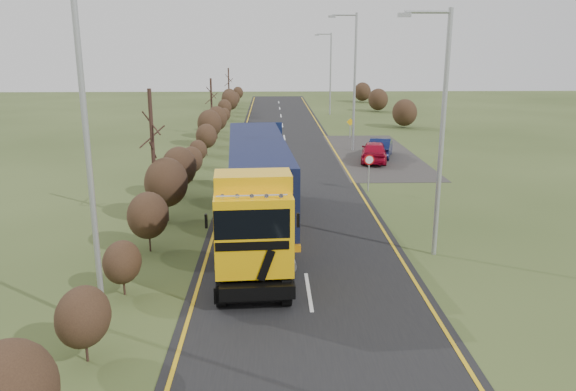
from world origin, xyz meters
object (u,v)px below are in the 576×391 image
(lorry, at_px, (257,184))
(car_blue_sedan, at_px, (381,148))
(speed_sign, at_px, (369,166))
(streetlight_near, at_px, (440,125))
(car_red_hatchback, at_px, (374,152))

(lorry, height_order, car_blue_sedan, lorry)
(car_blue_sedan, relative_size, speed_sign, 2.04)
(car_blue_sedan, distance_m, streetlight_near, 20.22)
(lorry, relative_size, streetlight_near, 1.59)
(car_red_hatchback, height_order, car_blue_sedan, car_red_hatchback)
(car_red_hatchback, height_order, speed_sign, speed_sign)
(car_blue_sedan, xyz_separation_m, streetlight_near, (-1.79, -19.67, 4.34))
(speed_sign, bearing_deg, car_red_hatchback, 77.51)
(car_red_hatchback, bearing_deg, car_blue_sedan, -102.58)
(car_blue_sedan, xyz_separation_m, speed_sign, (-2.58, -9.87, 0.73))
(lorry, height_order, car_red_hatchback, lorry)
(car_blue_sedan, distance_m, speed_sign, 10.23)
(lorry, xyz_separation_m, car_blue_sedan, (8.56, 17.34, -1.59))
(car_red_hatchback, bearing_deg, lorry, 74.73)
(car_blue_sedan, height_order, streetlight_near, streetlight_near)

